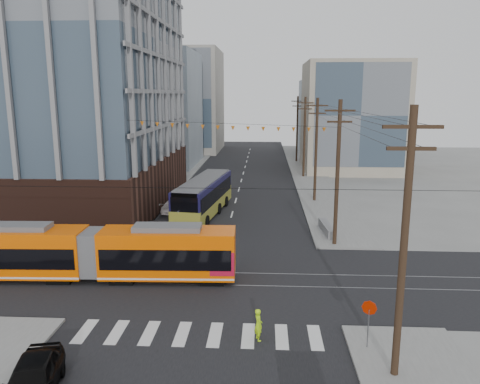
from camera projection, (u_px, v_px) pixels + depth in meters
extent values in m
plane|color=slate|center=(206.00, 307.00, 25.49)|extent=(160.00, 160.00, 0.00)
cube|color=#381E16|center=(12.00, 64.00, 46.17)|extent=(30.00, 25.00, 28.60)
cube|color=#8C99A5|center=(141.00, 109.00, 75.34)|extent=(18.00, 16.00, 18.00)
cube|color=gray|center=(351.00, 117.00, 69.91)|extent=(14.00, 14.00, 16.00)
cube|color=gray|center=(181.00, 101.00, 94.52)|extent=(16.00, 18.00, 20.00)
cube|color=#8C99A5|center=(343.00, 117.00, 89.56)|extent=(16.00, 16.00, 14.00)
cylinder|color=black|center=(404.00, 249.00, 18.05)|extent=(0.30, 0.30, 11.00)
cylinder|color=black|center=(297.00, 130.00, 78.64)|extent=(0.30, 0.30, 11.00)
imported|color=black|center=(32.00, 380.00, 17.70)|extent=(2.73, 4.77, 1.53)
imported|color=#AEB6C5|center=(159.00, 229.00, 37.80)|extent=(2.18, 4.35, 1.37)
imported|color=silver|center=(176.00, 205.00, 45.73)|extent=(2.74, 4.96, 1.36)
imported|color=slate|center=(181.00, 194.00, 51.16)|extent=(2.61, 5.02, 1.35)
imported|color=#B5F313|center=(258.00, 325.00, 21.90)|extent=(0.55, 0.67, 1.57)
cube|color=gray|center=(327.00, 229.00, 38.66)|extent=(1.27, 4.23, 0.83)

